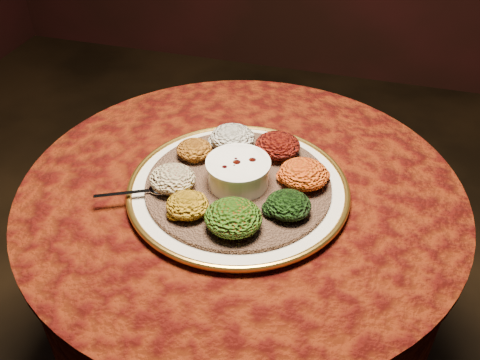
# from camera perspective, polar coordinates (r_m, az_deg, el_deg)

# --- Properties ---
(table) EXTENTS (0.96, 0.96, 0.73)m
(table) POSITION_cam_1_polar(r_m,az_deg,el_deg) (1.28, 0.11, -6.96)
(table) COLOR black
(table) RESTS_ON ground
(platter) EXTENTS (0.50, 0.50, 0.02)m
(platter) POSITION_cam_1_polar(r_m,az_deg,el_deg) (1.13, -0.19, -0.95)
(platter) COLOR silver
(platter) RESTS_ON table
(injera) EXTENTS (0.41, 0.41, 0.01)m
(injera) POSITION_cam_1_polar(r_m,az_deg,el_deg) (1.12, -0.19, -0.53)
(injera) COLOR #885B44
(injera) RESTS_ON platter
(stew_bowl) EXTENTS (0.13, 0.13, 0.06)m
(stew_bowl) POSITION_cam_1_polar(r_m,az_deg,el_deg) (1.10, -0.20, 0.98)
(stew_bowl) COLOR white
(stew_bowl) RESTS_ON injera
(spoon) EXTENTS (0.14, 0.08, 0.01)m
(spoon) POSITION_cam_1_polar(r_m,az_deg,el_deg) (1.11, -9.22, -1.07)
(spoon) COLOR silver
(spoon) RESTS_ON injera
(portion_ayib) EXTENTS (0.10, 0.10, 0.05)m
(portion_ayib) POSITION_cam_1_polar(r_m,az_deg,el_deg) (1.21, -0.79, 4.56)
(portion_ayib) COLOR silver
(portion_ayib) RESTS_ON injera
(portion_kitfo) EXTENTS (0.10, 0.10, 0.05)m
(portion_kitfo) POSITION_cam_1_polar(r_m,az_deg,el_deg) (1.19, 4.04, 3.70)
(portion_kitfo) COLOR black
(portion_kitfo) RESTS_ON injera
(portion_tikil) EXTENTS (0.10, 0.10, 0.05)m
(portion_tikil) POSITION_cam_1_polar(r_m,az_deg,el_deg) (1.11, 6.79, 0.63)
(portion_tikil) COLOR #C78310
(portion_tikil) RESTS_ON injera
(portion_gomen) EXTENTS (0.09, 0.08, 0.04)m
(portion_gomen) POSITION_cam_1_polar(r_m,az_deg,el_deg) (1.04, 5.19, -2.66)
(portion_gomen) COLOR black
(portion_gomen) RESTS_ON injera
(portion_mixveg) EXTENTS (0.11, 0.10, 0.05)m
(portion_mixveg) POSITION_cam_1_polar(r_m,az_deg,el_deg) (1.00, -0.71, -4.02)
(portion_mixveg) COLOR #A6230A
(portion_mixveg) RESTS_ON injera
(portion_kik) EXTENTS (0.08, 0.08, 0.04)m
(portion_kik) POSITION_cam_1_polar(r_m,az_deg,el_deg) (1.04, -5.62, -2.69)
(portion_kik) COLOR #C07F11
(portion_kik) RESTS_ON injera
(portion_timatim) EXTENTS (0.10, 0.09, 0.05)m
(portion_timatim) POSITION_cam_1_polar(r_m,az_deg,el_deg) (1.10, -7.20, 0.13)
(portion_timatim) COLOR maroon
(portion_timatim) RESTS_ON injera
(portion_shiro) EXTENTS (0.08, 0.08, 0.04)m
(portion_shiro) POSITION_cam_1_polar(r_m,az_deg,el_deg) (1.19, -4.89, 3.25)
(portion_shiro) COLOR #A05713
(portion_shiro) RESTS_ON injera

